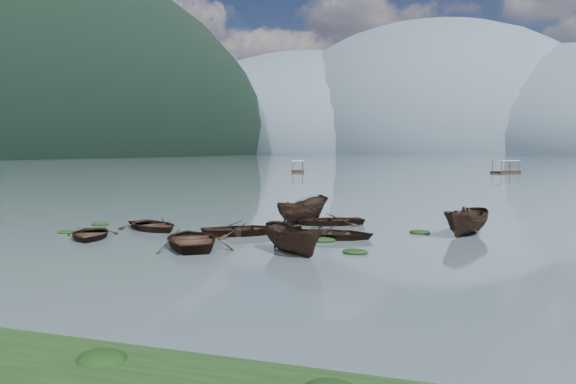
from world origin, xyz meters
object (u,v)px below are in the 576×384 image
(pontoon_left, at_px, (298,172))
(pontoon_centre, at_px, (506,173))
(rowboat_3, at_px, (192,246))
(rowboat_0, at_px, (90,238))

(pontoon_left, bearing_deg, pontoon_centre, -3.70)
(rowboat_3, distance_m, pontoon_left, 94.32)
(rowboat_0, xyz_separation_m, pontoon_left, (-17.62, 90.75, 0.00))
(pontoon_centre, bearing_deg, rowboat_3, -61.62)
(rowboat_0, relative_size, pontoon_centre, 0.60)
(rowboat_0, relative_size, rowboat_3, 0.79)
(rowboat_0, height_order, pontoon_left, pontoon_left)
(rowboat_3, xyz_separation_m, pontoon_left, (-23.95, 91.23, 0.00))
(pontoon_centre, bearing_deg, rowboat_0, -65.08)
(rowboat_0, distance_m, pontoon_centre, 104.66)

